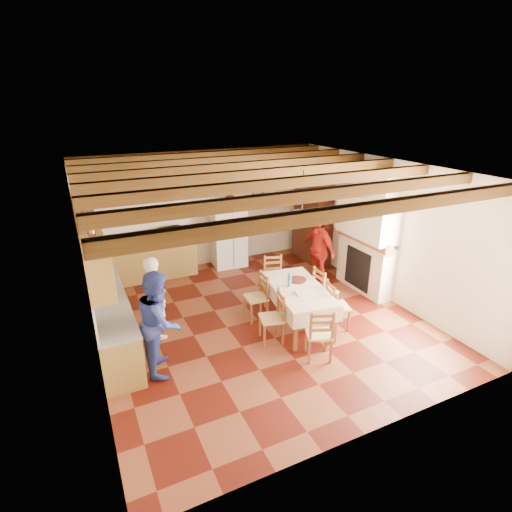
{
  "coord_description": "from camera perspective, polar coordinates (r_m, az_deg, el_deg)",
  "views": [
    {
      "loc": [
        -3.03,
        -6.27,
        4.13
      ],
      "look_at": [
        0.1,
        0.3,
        1.25
      ],
      "focal_mm": 28.0,
      "sensor_mm": 36.0,
      "label": 1
    }
  ],
  "objects": [
    {
      "name": "chair_right_far",
      "position": [
        8.34,
        9.84,
        -4.72
      ],
      "size": [
        0.41,
        0.43,
        0.96
      ],
      "primitive_type": null,
      "rotation": [
        0.0,
        0.0,
        1.6
      ],
      "color": "brown",
      "rests_on": "floor"
    },
    {
      "name": "ceiling",
      "position": [
        7.05,
        0.32,
        12.45
      ],
      "size": [
        6.0,
        6.5,
        0.02
      ],
      "primitive_type": "cube",
      "color": "white",
      "rests_on": "ground"
    },
    {
      "name": "ceiling_beams",
      "position": [
        7.07,
        0.32,
        11.65
      ],
      "size": [
        6.0,
        6.3,
        0.16
      ],
      "primitive_type": null,
      "color": "#3B220C",
      "rests_on": "ground"
    },
    {
      "name": "hutch",
      "position": [
        10.79,
        8.09,
        5.36
      ],
      "size": [
        0.56,
        1.28,
        2.3
      ],
      "primitive_type": null,
      "rotation": [
        0.0,
        0.0,
        -0.03
      ],
      "color": "#38180E",
      "rests_on": "floor"
    },
    {
      "name": "lower_cabinets_back",
      "position": [
        10.04,
        -15.19,
        -0.82
      ],
      "size": [
        2.3,
        0.6,
        0.86
      ],
      "primitive_type": "cube",
      "color": "brown",
      "rests_on": "ground"
    },
    {
      "name": "chair_left_far",
      "position": [
        7.92,
        -0.0,
        -5.84
      ],
      "size": [
        0.43,
        0.44,
        0.96
      ],
      "primitive_type": null,
      "rotation": [
        0.0,
        0.0,
        -1.63
      ],
      "color": "brown",
      "rests_on": "floor"
    },
    {
      "name": "lower_cabinets_left",
      "position": [
        8.21,
        -20.46,
        -6.7
      ],
      "size": [
        0.6,
        4.3,
        0.86
      ],
      "primitive_type": "cube",
      "color": "brown",
      "rests_on": "ground"
    },
    {
      "name": "fireplace",
      "position": [
        9.08,
        15.41,
        3.3
      ],
      "size": [
        0.56,
        1.6,
        2.8
      ],
      "primitive_type": null,
      "color": "beige",
      "rests_on": "ground"
    },
    {
      "name": "backsplash_back",
      "position": [
        10.05,
        -15.93,
        3.81
      ],
      "size": [
        2.3,
        0.03,
        0.6
      ],
      "primitive_type": "cube",
      "color": "white",
      "rests_on": "ground"
    },
    {
      "name": "fridge_vase",
      "position": [
        10.15,
        -3.68,
        8.39
      ],
      "size": [
        0.29,
        0.29,
        0.29
      ],
      "primitive_type": "imported",
      "rotation": [
        0.0,
        0.0,
        0.07
      ],
      "color": "#38180E",
      "rests_on": "refrigerator"
    },
    {
      "name": "chair_end_far",
      "position": [
        8.72,
        2.62,
        -3.17
      ],
      "size": [
        0.51,
        0.5,
        0.96
      ],
      "primitive_type": null,
      "rotation": [
        0.0,
        0.0,
        -0.28
      ],
      "color": "brown",
      "rests_on": "floor"
    },
    {
      "name": "chair_left_near",
      "position": [
        7.23,
        2.21,
        -8.74
      ],
      "size": [
        0.48,
        0.5,
        0.96
      ],
      "primitive_type": null,
      "rotation": [
        0.0,
        0.0,
        -1.79
      ],
      "color": "brown",
      "rests_on": "floor"
    },
    {
      "name": "wall_left",
      "position": [
        6.8,
        -23.23,
        -3.04
      ],
      "size": [
        0.02,
        6.5,
        3.0
      ],
      "primitive_type": "cube",
      "color": "beige",
      "rests_on": "ground"
    },
    {
      "name": "upper_cabinets",
      "position": [
        7.67,
        -22.75,
        2.56
      ],
      "size": [
        0.35,
        4.2,
        0.7
      ],
      "primitive_type": "cube",
      "color": "brown",
      "rests_on": "ground"
    },
    {
      "name": "chair_end_near",
      "position": [
        6.87,
        8.99,
        -10.79
      ],
      "size": [
        0.54,
        0.53,
        0.96
      ],
      "primitive_type": null,
      "rotation": [
        0.0,
        0.0,
        2.74
      ],
      "color": "brown",
      "rests_on": "floor"
    },
    {
      "name": "wall_right",
      "position": [
        9.1,
        17.67,
        3.75
      ],
      "size": [
        0.02,
        6.5,
        3.0
      ],
      "primitive_type": "cube",
      "color": "beige",
      "rests_on": "ground"
    },
    {
      "name": "person_woman_red",
      "position": [
        9.34,
        8.83,
        0.77
      ],
      "size": [
        0.59,
        1.06,
        1.7
      ],
      "primitive_type": "imported",
      "rotation": [
        0.0,
        0.0,
        -1.39
      ],
      "color": "#A81B13",
      "rests_on": "floor"
    },
    {
      "name": "person_woman_blue",
      "position": [
        6.54,
        -13.61,
        -9.09
      ],
      "size": [
        0.84,
        0.97,
        1.72
      ],
      "primitive_type": "imported",
      "rotation": [
        0.0,
        0.0,
        1.31
      ],
      "color": "#2D3B8F",
      "rests_on": "floor"
    },
    {
      "name": "microwave",
      "position": [
        9.94,
        -12.05,
        3.09
      ],
      "size": [
        0.58,
        0.41,
        0.31
      ],
      "primitive_type": "imported",
      "rotation": [
        0.0,
        0.0,
        0.06
      ],
      "color": "silver",
      "rests_on": "countertop_back"
    },
    {
      "name": "floor",
      "position": [
        8.1,
        0.28,
        -9.14
      ],
      "size": [
        6.0,
        6.5,
        0.02
      ],
      "primitive_type": "cube",
      "color": "#451008",
      "rests_on": "ground"
    },
    {
      "name": "wall_back",
      "position": [
        10.34,
        -7.64,
        6.67
      ],
      "size": [
        6.0,
        0.02,
        3.0
      ],
      "primitive_type": "cube",
      "color": "beige",
      "rests_on": "ground"
    },
    {
      "name": "refrigerator",
      "position": [
        10.39,
        -3.97,
        3.07
      ],
      "size": [
        0.89,
        0.75,
        1.68
      ],
      "primitive_type": "cube",
      "rotation": [
        0.0,
        0.0,
        -0.07
      ],
      "color": "silver",
      "rests_on": "floor"
    },
    {
      "name": "backsplash_left",
      "position": [
        7.88,
        -23.23,
        -2.08
      ],
      "size": [
        0.03,
        4.3,
        0.6
      ],
      "primitive_type": "cube",
      "color": "white",
      "rests_on": "ground"
    },
    {
      "name": "wall_front",
      "position": [
        5.02,
        17.04,
        -11.11
      ],
      "size": [
        6.0,
        0.02,
        3.0
      ],
      "primitive_type": "cube",
      "color": "beige",
      "rests_on": "ground"
    },
    {
      "name": "countertop_left",
      "position": [
        8.01,
        -20.88,
        -3.86
      ],
      "size": [
        0.62,
        4.3,
        0.04
      ],
      "primitive_type": "cube",
      "color": "slate",
      "rests_on": "lower_cabinets_left"
    },
    {
      "name": "person_man",
      "position": [
        7.46,
        -14.14,
        -5.75
      ],
      "size": [
        0.47,
        0.63,
        1.57
      ],
      "primitive_type": "imported",
      "rotation": [
        0.0,
        0.0,
        1.75
      ],
      "color": "silver",
      "rests_on": "floor"
    },
    {
      "name": "wall_picture",
      "position": [
        10.79,
        0.25,
        9.4
      ],
      "size": [
        0.34,
        0.03,
        0.42
      ],
      "primitive_type": "cube",
      "color": "#332718",
      "rests_on": "ground"
    },
    {
      "name": "chandelier",
      "position": [
        7.11,
        6.56,
        6.12
      ],
      "size": [
        0.47,
        0.47,
        0.03
      ],
      "primitive_type": "torus",
      "color": "black",
      "rests_on": "ground"
    },
    {
      "name": "countertop_back",
      "position": [
        9.89,
        -15.44,
        1.59
      ],
      "size": [
        2.34,
        0.62,
        0.04
      ],
      "primitive_type": "cube",
      "color": "slate",
      "rests_on": "lower_cabinets_back"
    },
    {
      "name": "chair_right_near",
      "position": [
        7.77,
        11.6,
        -6.91
      ],
      "size": [
        0.49,
        0.51,
        0.96
      ],
      "primitive_type": null,
      "rotation": [
        0.0,
        0.0,
        1.32
      ],
      "color": "brown",
      "rests_on": "floor"
    },
    {
      "name": "dining_table",
      "position": [
        7.67,
        6.07,
        -5.04
      ],
      "size": [
        1.19,
        1.93,
        0.79
      ],
      "rotation": [
        0.0,
        0.0,
        -0.15
      ],
      "color": "white",
      "rests_on": "floor"
    }
  ]
}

